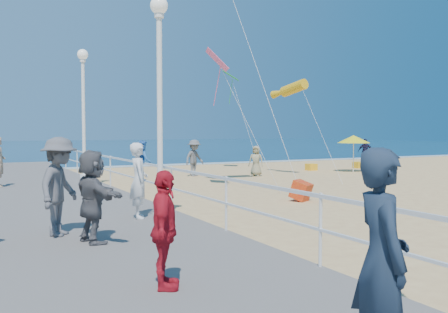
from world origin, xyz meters
name	(u,v)px	position (x,y,z in m)	size (l,w,h in m)	color
ground	(328,210)	(0.00, 0.00, 0.00)	(160.00, 160.00, 0.00)	#DAB272
ocean	(40,147)	(0.00, 65.00, 0.01)	(160.00, 90.00, 0.05)	#0C2D49
surf_line	(129,166)	(0.00, 20.50, 0.03)	(160.00, 1.20, 0.04)	silver
boardwalk	(73,226)	(-7.50, 0.00, 0.20)	(5.00, 44.00, 0.40)	slate
railing	(171,176)	(-5.05, 0.00, 1.25)	(0.05, 42.00, 0.55)	white
lamp_post_mid	(160,80)	(-5.35, 0.00, 3.66)	(0.44, 0.44, 5.32)	white
lamp_post_far	(83,100)	(-5.35, 9.00, 3.66)	(0.44, 0.44, 5.32)	white
woman_holding_toddler	(139,180)	(-6.16, -0.81, 1.27)	(0.63, 0.42, 1.74)	silver
toddler_held	(143,160)	(-6.01, -0.66, 1.72)	(0.46, 0.36, 0.94)	#377DCF
spectator_0	(382,260)	(-6.62, -8.78, 1.34)	(0.69, 0.45, 1.88)	#192639
spectator_2	(60,186)	(-8.10, -1.94, 1.35)	(1.22, 0.70, 1.90)	#535357
spectator_3	(164,230)	(-7.47, -5.92, 1.16)	(0.89, 0.37, 1.52)	red
spectator_5	(92,196)	(-7.68, -2.85, 1.24)	(1.56, 0.50, 1.68)	#545357
beach_walker_a	(194,158)	(1.04, 12.22, 0.96)	(1.24, 0.71, 1.93)	#5A5C5F
beach_walker_b	(365,151)	(15.91, 15.30, 0.90)	(1.06, 0.44, 1.81)	#181733
beach_walker_c	(256,161)	(3.93, 10.70, 0.80)	(0.78, 0.51, 1.61)	gray
box_kite	(301,192)	(0.44, 1.97, 0.30)	(0.55, 0.55, 0.60)	red
beach_umbrella	(354,139)	(10.29, 10.32, 1.91)	(1.90, 1.90, 2.14)	white
beach_chair_left	(311,167)	(8.86, 12.40, 0.20)	(0.55, 0.55, 0.40)	#FFAF1A
beach_chair_right	(358,165)	(12.66, 12.48, 0.20)	(0.55, 0.55, 0.40)	gold
kite_windsock	(294,88)	(5.76, 9.90, 4.64)	(0.56, 0.56, 2.62)	gold
kite_diamond_pink	(217,60)	(-0.57, 6.32, 5.27)	(1.18, 1.18, 0.02)	#FC5C95
kite_diamond_green	(231,76)	(4.85, 15.25, 5.76)	(1.09, 1.09, 0.02)	green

